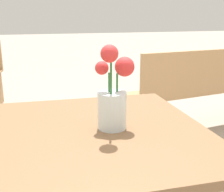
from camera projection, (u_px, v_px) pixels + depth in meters
The scene contains 3 objects.
table_front at pixel (98, 162), 1.00m from camera, with size 0.80×0.84×0.76m.
flower_vase at pixel (113, 101), 0.94m from camera, with size 0.13×0.12×0.29m.
bench_middle at pixel (219, 86), 2.77m from camera, with size 1.91×0.52×0.85m.
Camera 1 is at (-0.25, -0.87, 1.13)m, focal length 45.00 mm.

